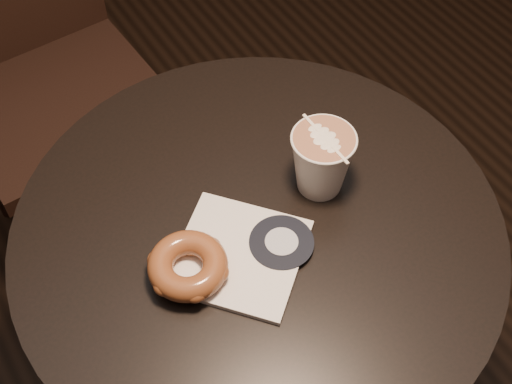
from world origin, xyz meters
TOP-DOWN VIEW (x-y plane):
  - cafe_table at (0.00, 0.00)m, footprint 0.70×0.70m
  - chair at (-0.10, 0.76)m, footprint 0.44×0.44m
  - pastry_bag at (-0.05, -0.03)m, footprint 0.23×0.23m
  - doughnut at (-0.12, -0.02)m, footprint 0.11×0.11m
  - latte_cup at (0.12, 0.02)m, footprint 0.09×0.09m

SIDE VIEW (x-z plane):
  - cafe_table at x=0.00m, z-range 0.18..0.93m
  - chair at x=-0.10m, z-range 0.06..1.11m
  - pastry_bag at x=-0.05m, z-range 0.75..0.76m
  - doughnut at x=-0.12m, z-range 0.76..0.79m
  - latte_cup at x=0.12m, z-range 0.75..0.85m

